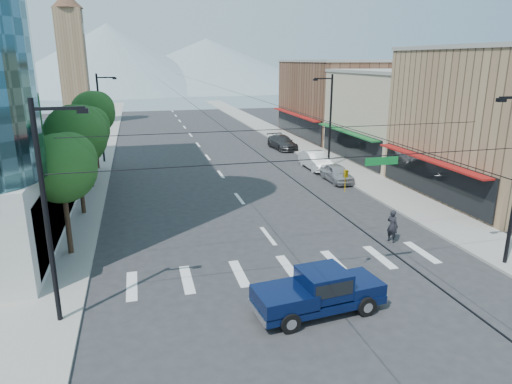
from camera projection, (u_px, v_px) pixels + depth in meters
ground at (302, 280)px, 22.08m from camera, size 160.00×160.00×0.00m
sidewalk_left at (99, 146)px, 56.34m from camera, size 4.00×120.00×0.15m
sidewalk_right at (284, 138)px, 62.13m from camera, size 4.00×120.00×0.15m
shop_near at (507, 125)px, 34.67m from camera, size 12.00×14.00×11.00m
shop_mid at (404, 117)px, 47.96m from camera, size 12.00×14.00×9.00m
shop_far at (340, 100)px, 62.69m from camera, size 12.00×18.00×10.00m
clock_tower at (73, 57)px, 72.75m from camera, size 4.80×4.80×20.40m
mountain_left at (109, 58)px, 154.81m from camera, size 80.00×80.00×22.00m
mountain_right at (207, 63)px, 173.11m from camera, size 90.00×90.00×18.00m
tree_near at (64, 166)px, 23.68m from camera, size 3.65×3.64×6.71m
tree_midnear at (78, 134)px, 30.02m from camera, size 4.09×4.09×7.52m
tree_midfar at (88, 128)px, 36.69m from camera, size 3.65×3.64×6.71m
tree_far at (94, 111)px, 43.03m from camera, size 4.09×4.09×7.52m
signal_rig at (317, 194)px, 19.90m from camera, size 21.80×0.20×9.00m
lamp_pole_nw at (101, 115)px, 46.01m from camera, size 2.00×0.25×9.00m
lamp_pole_ne at (329, 118)px, 43.72m from camera, size 2.00×0.25×9.00m
pickup_truck at (318, 291)px, 19.05m from camera, size 5.78×2.66×1.89m
pedestrian at (392, 226)px, 26.55m from camera, size 0.72×0.84×1.95m
parked_car_near at (337, 173)px, 39.80m from camera, size 1.79×4.41×1.50m
parked_car_mid at (316, 160)px, 44.41m from camera, size 1.80×5.15×1.69m
parked_car_far at (282, 142)px, 54.42m from camera, size 2.73×5.72×1.61m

